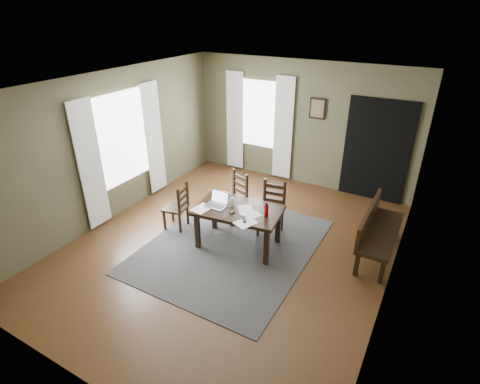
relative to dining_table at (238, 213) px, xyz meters
The scene contains 25 objects.
ground 0.64m from the dining_table, 136.46° to the right, with size 5.00×6.00×0.01m.
room_shell 1.19m from the dining_table, 136.46° to the right, with size 5.02×6.02×2.71m.
rug 0.63m from the dining_table, 136.46° to the right, with size 2.60×3.20×0.01m.
dining_table is the anchor object (origin of this frame).
chair_end 1.24m from the dining_table, behind, with size 0.45×0.45×0.88m.
chair_back_left 0.87m from the dining_table, 124.12° to the left, with size 0.52×0.52×0.94m.
chair_back_right 0.73m from the dining_table, 64.41° to the left, with size 0.47×0.47×0.96m.
bench 2.22m from the dining_table, 22.19° to the left, with size 0.49×1.52×0.86m.
laptop 0.40m from the dining_table, behind, with size 0.36×0.29×0.24m.
computer_mouse 0.19m from the dining_table, 99.03° to the right, with size 0.05×0.09×0.03m, color #3F3F42.
tv_remote 0.37m from the dining_table, 46.06° to the right, with size 0.05×0.19×0.02m, color black.
drinking_glass 0.21m from the dining_table, 165.61° to the left, with size 0.07×0.07×0.15m, color silver.
water_bottle 0.54m from the dining_table, ahead, with size 0.09×0.09×0.24m.
paper_a 0.60m from the dining_table, 151.78° to the right, with size 0.25×0.32×0.00m, color white.
paper_b 0.45m from the dining_table, 45.93° to the right, with size 0.25×0.32×0.00m, color white.
paper_c 0.15m from the dining_table, 17.77° to the left, with size 0.23×0.31×0.00m, color white.
paper_d 0.31m from the dining_table, 14.50° to the right, with size 0.21×0.27×0.00m, color white.
window_left 2.69m from the dining_table, behind, with size 0.01×1.30×1.70m.
window_back 3.19m from the dining_table, 110.71° to the left, with size 1.00×0.01×1.50m.
curtain_left_near 2.69m from the dining_table, 164.41° to the right, with size 0.03×0.48×2.30m.
curtain_left_far 2.76m from the dining_table, 159.74° to the left, with size 0.03×0.48×2.30m.
curtain_back_left 3.38m from the dining_table, 120.93° to the left, with size 0.44×0.03×2.30m.
curtain_back_right 2.95m from the dining_table, 99.36° to the left, with size 0.44×0.03×2.30m.
framed_picture 3.11m from the dining_table, 84.85° to the left, with size 0.34×0.03×0.44m.
doorway_back 3.31m from the dining_table, 61.60° to the left, with size 1.30×0.03×2.10m.
Camera 1 is at (2.71, -4.54, 3.72)m, focal length 28.00 mm.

